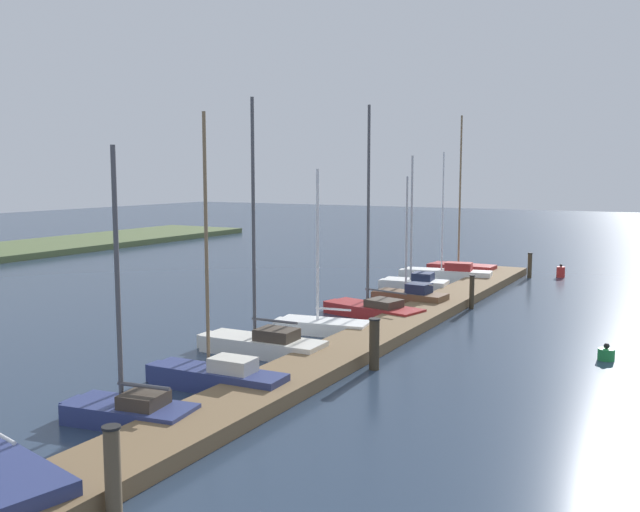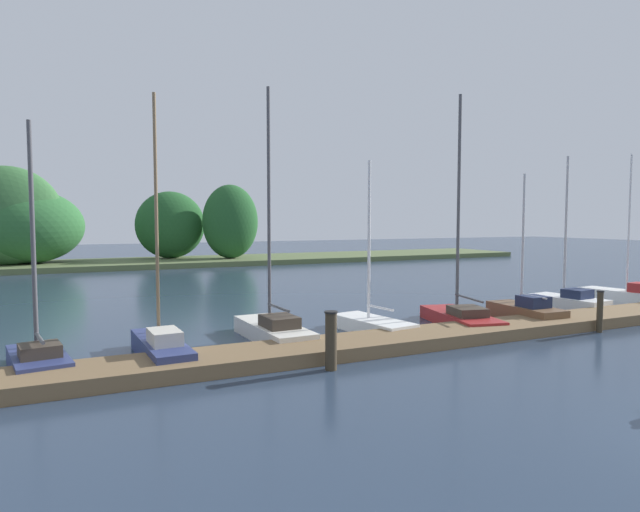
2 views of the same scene
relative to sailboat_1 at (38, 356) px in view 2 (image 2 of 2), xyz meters
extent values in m
cube|color=brown|center=(10.67, -1.58, -0.18)|extent=(30.64, 1.80, 0.35)
cube|color=#56663D|center=(10.67, 29.11, -0.16)|extent=(57.89, 8.00, 0.40)
ellipsoid|color=#386B38|center=(-2.97, 28.72, 3.46)|extent=(7.11, 3.33, 6.83)
ellipsoid|color=#2D6633|center=(-1.85, 29.45, 2.71)|extent=(7.65, 5.68, 5.34)
ellipsoid|color=#235628|center=(12.71, 28.47, 3.02)|extent=(4.52, 3.25, 5.96)
ellipsoid|color=#235628|center=(8.38, 30.87, 2.76)|extent=(5.56, 3.60, 5.43)
cube|color=navy|center=(0.01, -0.08, -0.14)|extent=(1.53, 2.88, 0.44)
cube|color=navy|center=(-0.18, 1.14, -0.16)|extent=(0.72, 0.77, 0.37)
cube|color=#3D3328|center=(0.06, -0.41, 0.22)|extent=(0.96, 0.94, 0.28)
cylinder|color=#4C4C51|center=(-0.02, 0.13, 2.76)|extent=(0.10, 0.10, 5.36)
cylinder|color=#4C4C51|center=(0.07, -0.42, 0.51)|extent=(0.28, 1.24, 0.09)
cube|color=navy|center=(2.74, -0.28, -0.10)|extent=(1.08, 3.54, 0.52)
cube|color=navy|center=(2.67, 1.30, -0.12)|extent=(0.55, 0.90, 0.44)
cube|color=beige|center=(2.77, -0.71, 0.33)|extent=(0.74, 1.08, 0.34)
cylinder|color=#7F6647|center=(2.73, -0.01, 3.23)|extent=(0.09, 0.09, 6.13)
cube|color=silver|center=(6.05, 0.62, -0.11)|extent=(1.29, 3.73, 0.49)
cube|color=silver|center=(5.99, 2.28, -0.14)|extent=(0.67, 0.94, 0.41)
cube|color=#3D3328|center=(6.07, 0.15, 0.29)|extent=(0.91, 1.14, 0.32)
cylinder|color=#4C4C51|center=(6.04, 0.89, 3.56)|extent=(0.10, 0.10, 6.85)
cylinder|color=#4C4C51|center=(6.07, 0.23, 0.68)|extent=(0.13, 1.48, 0.08)
cube|color=white|center=(9.27, 0.36, -0.14)|extent=(1.58, 3.10, 0.43)
cube|color=white|center=(9.06, 1.68, -0.16)|extent=(0.73, 0.83, 0.37)
cylinder|color=silver|center=(9.24, 0.58, 2.54)|extent=(0.09, 0.09, 4.92)
cylinder|color=silver|center=(9.33, 0.05, 0.47)|extent=(0.26, 1.20, 0.07)
cube|color=maroon|center=(12.45, 0.03, -0.14)|extent=(2.08, 3.91, 0.43)
cube|color=maroon|center=(12.82, 1.66, -0.16)|extent=(0.90, 1.06, 0.36)
cube|color=#3D3328|center=(12.35, -0.42, 0.21)|extent=(1.20, 1.30, 0.28)
cylinder|color=#4C4C51|center=(12.51, 0.30, 3.67)|extent=(0.11, 0.11, 7.21)
cylinder|color=#4C4C51|center=(12.33, -0.49, 0.65)|extent=(0.46, 1.77, 0.07)
cube|color=brown|center=(14.86, -0.45, -0.06)|extent=(1.28, 2.86, 0.59)
cube|color=brown|center=(14.94, 0.80, -0.09)|extent=(0.65, 0.73, 0.50)
cube|color=#1E2847|center=(14.84, -0.80, 0.42)|extent=(0.88, 0.89, 0.38)
cylinder|color=#B7B7BC|center=(14.87, -0.24, 2.48)|extent=(0.08, 0.08, 4.51)
cylinder|color=#B7B7BC|center=(14.84, -0.79, 0.59)|extent=(0.14, 1.21, 0.06)
cube|color=white|center=(18.32, 0.69, -0.09)|extent=(1.50, 2.93, 0.52)
cube|color=white|center=(18.18, 1.95, -0.12)|extent=(0.73, 0.77, 0.44)
cube|color=#1E2847|center=(18.36, 0.34, 0.34)|extent=(0.98, 0.94, 0.34)
cylinder|color=#B7B7BC|center=(18.30, 0.90, 2.89)|extent=(0.09, 0.09, 5.45)
cube|color=white|center=(21.68, 0.33, -0.06)|extent=(1.61, 4.22, 0.58)
cube|color=white|center=(21.42, 2.16, -0.09)|extent=(0.71, 1.10, 0.50)
cylinder|color=silver|center=(21.64, 0.63, 3.04)|extent=(0.07, 0.07, 5.62)
cube|color=maroon|center=(24.41, 1.88, -0.11)|extent=(0.71, 0.82, 0.46)
cylinder|color=#3D3323|center=(6.21, -2.84, 0.32)|extent=(0.27, 0.27, 1.35)
cylinder|color=black|center=(6.21, -2.84, 1.02)|extent=(0.32, 0.32, 0.04)
cylinder|color=#3D3323|center=(15.70, -2.64, 0.28)|extent=(0.19, 0.19, 1.27)
cylinder|color=black|center=(15.70, -2.64, 0.94)|extent=(0.21, 0.21, 0.04)
camera|label=1|loc=(-10.35, -10.34, 4.88)|focal=39.08mm
camera|label=2|loc=(0.68, -13.93, 3.16)|focal=30.17mm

